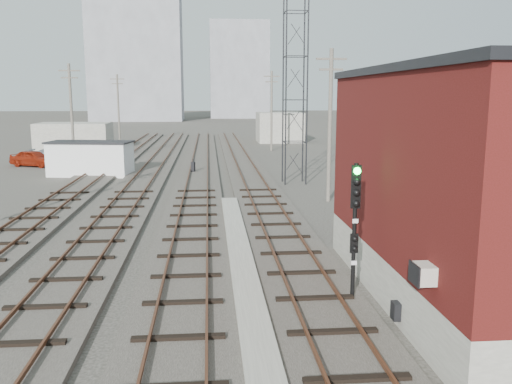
{
  "coord_description": "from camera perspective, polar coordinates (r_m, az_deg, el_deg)",
  "views": [
    {
      "loc": [
        -0.65,
        -3.67,
        6.35
      ],
      "look_at": [
        1.36,
        19.33,
        2.2
      ],
      "focal_mm": 38.0,
      "sensor_mm": 36.0,
      "label": 1
    }
  ],
  "objects": [
    {
      "name": "apartment_right",
      "position": [
        154.06,
        -1.81,
        12.66
      ],
      "size": [
        16.0,
        12.0,
        26.0
      ],
      "primitive_type": "cube",
      "color": "gray",
      "rests_on": "ground"
    },
    {
      "name": "track_right",
      "position": [
        43.24,
        -0.75,
        1.89
      ],
      "size": [
        3.2,
        90.0,
        0.39
      ],
      "color": "#332D28",
      "rests_on": "ground"
    },
    {
      "name": "signal_mast",
      "position": [
        16.59,
        10.37,
        -3.03
      ],
      "size": [
        0.4,
        0.42,
        4.36
      ],
      "color": "gray",
      "rests_on": "ground"
    },
    {
      "name": "car_red",
      "position": [
        52.61,
        -22.36,
        3.31
      ],
      "size": [
        4.69,
        3.33,
        1.48
      ],
      "primitive_type": "imported",
      "rotation": [
        0.0,
        0.0,
        1.16
      ],
      "color": "maroon",
      "rests_on": "ground"
    },
    {
      "name": "switch_stand",
      "position": [
        44.28,
        -6.63,
        2.61
      ],
      "size": [
        0.36,
        0.36,
        1.19
      ],
      "rotation": [
        0.0,
        0.0,
        -0.4
      ],
      "color": "black",
      "rests_on": "ground"
    },
    {
      "name": "site_trailer",
      "position": [
        45.04,
        -17.03,
        3.41
      ],
      "size": [
        6.88,
        3.87,
        2.73
      ],
      "rotation": [
        0.0,
        0.0,
        -0.17
      ],
      "color": "white",
      "rests_on": "ground"
    },
    {
      "name": "track_mid_right",
      "position": [
        43.13,
        -6.06,
        1.81
      ],
      "size": [
        3.2,
        90.0,
        0.39
      ],
      "color": "#332D28",
      "rests_on": "ground"
    },
    {
      "name": "car_grey",
      "position": [
        54.59,
        -20.32,
        3.6
      ],
      "size": [
        4.77,
        2.08,
        1.37
      ],
      "primitive_type": "imported",
      "rotation": [
        0.0,
        0.0,
        1.61
      ],
      "color": "gray",
      "rests_on": "ground"
    },
    {
      "name": "lattice_tower",
      "position": [
        39.17,
        4.14,
        11.85
      ],
      "size": [
        1.6,
        1.6,
        15.0
      ],
      "color": "black",
      "rests_on": "ground"
    },
    {
      "name": "shed_right",
      "position": [
        74.43,
        2.49,
        6.83
      ],
      "size": [
        6.0,
        6.0,
        4.0
      ],
      "primitive_type": "cube",
      "color": "gray",
      "rests_on": "ground"
    },
    {
      "name": "utility_pole_right_a",
      "position": [
        32.51,
        7.79,
        7.36
      ],
      "size": [
        1.8,
        0.24,
        9.0
      ],
      "color": "#595147",
      "rests_on": "ground"
    },
    {
      "name": "ground",
      "position": [
        63.99,
        -4.39,
        4.47
      ],
      "size": [
        320.0,
        320.0,
        0.0
      ],
      "primitive_type": "plane",
      "color": "#282621",
      "rests_on": "ground"
    },
    {
      "name": "utility_pole_left_b",
      "position": [
        50.12,
        -18.84,
        7.88
      ],
      "size": [
        1.8,
        0.24,
        9.0
      ],
      "color": "#595147",
      "rests_on": "ground"
    },
    {
      "name": "utility_pole_right_b",
      "position": [
        62.1,
        1.65,
        8.75
      ],
      "size": [
        1.8,
        0.24,
        9.0
      ],
      "color": "#595147",
      "rests_on": "ground"
    },
    {
      "name": "shed_left",
      "position": [
        65.67,
        -18.58,
        5.52
      ],
      "size": [
        8.0,
        5.0,
        3.2
      ],
      "primitive_type": "cube",
      "color": "gray",
      "rests_on": "ground"
    },
    {
      "name": "platform_curb",
      "position": [
        18.77,
        -1.2,
        -9.17
      ],
      "size": [
        0.9,
        28.0,
        0.26
      ],
      "primitive_type": "cube",
      "color": "gray",
      "rests_on": "ground"
    },
    {
      "name": "apartment_left",
      "position": [
        140.02,
        -12.44,
        13.5
      ],
      "size": [
        22.0,
        14.0,
        30.0
      ],
      "primitive_type": "cube",
      "color": "gray",
      "rests_on": "ground"
    },
    {
      "name": "track_left",
      "position": [
        44.02,
        -16.53,
        1.61
      ],
      "size": [
        3.2,
        90.0,
        0.39
      ],
      "color": "#332D28",
      "rests_on": "ground"
    },
    {
      "name": "car_silver",
      "position": [
        48.37,
        -17.86,
        3.05
      ],
      "size": [
        4.77,
        2.53,
        1.49
      ],
      "primitive_type": "imported",
      "rotation": [
        0.0,
        0.0,
        1.35
      ],
      "color": "#ACB0B4",
      "rests_on": "ground"
    },
    {
      "name": "utility_pole_left_c",
      "position": [
        74.63,
        -14.29,
        8.69
      ],
      "size": [
        1.8,
        0.24,
        9.0
      ],
      "color": "#595147",
      "rests_on": "ground"
    },
    {
      "name": "brick_building",
      "position": [
        17.87,
        22.22,
        0.67
      ],
      "size": [
        6.54,
        12.2,
        7.22
      ],
      "color": "gray",
      "rests_on": "ground"
    },
    {
      "name": "track_mid_left",
      "position": [
        43.4,
        -11.35,
        1.72
      ],
      "size": [
        3.2,
        90.0,
        0.39
      ],
      "color": "#332D28",
      "rests_on": "ground"
    }
  ]
}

